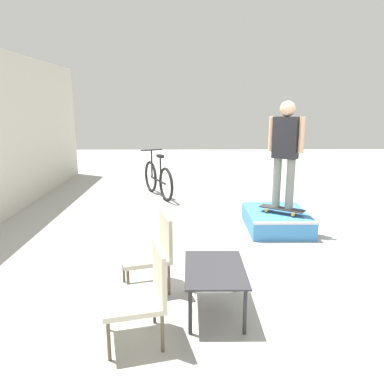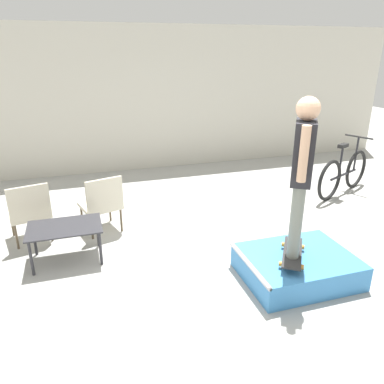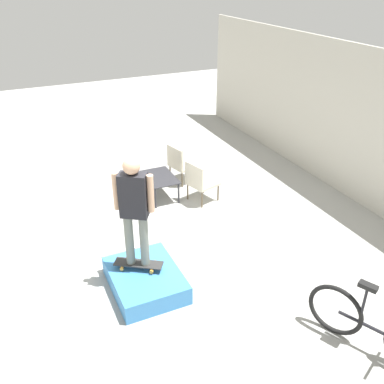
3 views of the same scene
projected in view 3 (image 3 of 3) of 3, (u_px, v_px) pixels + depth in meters
ground_plane at (157, 247)px, 7.34m from camera, size 24.00×24.00×0.00m
house_wall_back at (364, 129)px, 8.21m from camera, size 12.00×0.06×3.00m
skate_ramp_box at (145, 279)px, 6.36m from camera, size 1.27×0.98×0.32m
skateboard_on_ramp at (139, 264)px, 6.33m from camera, size 0.57×0.71×0.07m
person_skater at (134, 204)px, 5.85m from camera, size 0.37×0.49×1.70m
coffee_table at (160, 179)px, 8.73m from camera, size 0.89×0.59×0.47m
patio_chair_left at (180, 163)px, 9.31m from camera, size 0.63×0.63×0.86m
patio_chair_right at (200, 181)px, 8.54m from camera, size 0.64×0.64×0.86m
bicycle at (374, 327)px, 5.21m from camera, size 1.58×0.80×1.02m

